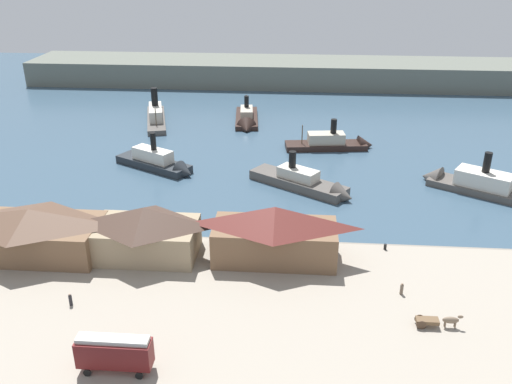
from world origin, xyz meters
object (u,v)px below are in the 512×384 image
object	(u,v)px
street_tram	(114,352)
ferry_moored_east	(156,114)
ferry_shed_customs_shed	(145,231)
pedestrian_near_cart	(70,300)
ferry_approaching_west	(247,120)
ferry_approaching_east	(336,143)
mooring_post_center_east	(385,247)
ferry_departing_north	(308,184)
horse_cart	(437,321)
ferry_near_quay	(160,163)
ferry_shed_east_terminal	(275,233)
ferry_outer_harbor	(470,183)
pedestrian_by_tram	(402,289)
ferry_shed_central_terminal	(32,231)

from	to	relation	value
street_tram	ferry_moored_east	xyz separation A→B (m)	(-20.08, 97.76, -2.15)
ferry_shed_customs_shed	pedestrian_near_cart	distance (m)	15.25
ferry_approaching_west	ferry_moored_east	bearing A→B (deg)	175.99
street_tram	ferry_approaching_east	xyz separation A→B (m)	(28.37, 78.20, -2.50)
ferry_shed_customs_shed	mooring_post_center_east	bearing A→B (deg)	6.92
mooring_post_center_east	ferry_departing_north	bearing A→B (deg)	115.78
ferry_approaching_east	horse_cart	bearing A→B (deg)	-82.78
pedestrian_near_cart	ferry_near_quay	distance (m)	50.32
street_tram	ferry_near_quay	world-z (taller)	ferry_near_quay
ferry_shed_east_terminal	ferry_approaching_west	bearing A→B (deg)	98.79
ferry_shed_customs_shed	ferry_outer_harbor	xyz separation A→B (m)	(56.34, 31.27, -3.67)
ferry_near_quay	ferry_moored_east	bearing A→B (deg)	105.47
ferry_shed_customs_shed	pedestrian_near_cart	size ratio (longest dim) A/B	8.71
ferry_shed_east_terminal	mooring_post_center_east	distance (m)	17.85
pedestrian_by_tram	ferry_approaching_east	size ratio (longest dim) A/B	0.08
ferry_outer_harbor	pedestrian_by_tram	bearing A→B (deg)	-116.71
ferry_approaching_east	ferry_near_quay	size ratio (longest dim) A/B	1.09
ferry_shed_central_terminal	pedestrian_near_cart	world-z (taller)	ferry_shed_central_terminal
street_tram	ferry_approaching_west	size ratio (longest dim) A/B	0.39
ferry_shed_customs_shed	ferry_outer_harbor	world-z (taller)	ferry_shed_customs_shed
ferry_outer_harbor	ferry_moored_east	bearing A→B (deg)	150.29
mooring_post_center_east	street_tram	bearing A→B (deg)	-138.84
ferry_approaching_east	ferry_near_quay	bearing A→B (deg)	-156.63
ferry_shed_central_terminal	ferry_approaching_east	size ratio (longest dim) A/B	0.98
ferry_departing_north	ferry_approaching_west	distance (m)	45.74
ferry_near_quay	ferry_approaching_west	size ratio (longest dim) A/B	0.91
ferry_shed_customs_shed	ferry_outer_harbor	distance (m)	64.54
ferry_shed_central_terminal	ferry_shed_customs_shed	bearing A→B (deg)	2.87
ferry_shed_east_terminal	street_tram	xyz separation A→B (m)	(-16.27, -25.05, -1.76)
ferry_shed_customs_shed	ferry_approaching_west	size ratio (longest dim) A/B	0.73
ferry_shed_east_terminal	ferry_near_quay	bearing A→B (deg)	125.78
pedestrian_near_cart	horse_cart	bearing A→B (deg)	-0.92
ferry_outer_harbor	horse_cart	bearing A→B (deg)	-109.78
ferry_moored_east	ferry_near_quay	distance (m)	37.53
ferry_shed_central_terminal	ferry_moored_east	size ratio (longest dim) A/B	0.80
ferry_outer_harbor	pedestrian_near_cart	bearing A→B (deg)	-144.66
pedestrian_by_tram	ferry_approaching_west	size ratio (longest dim) A/B	0.08
street_tram	ferry_approaching_west	distance (m)	96.17
pedestrian_by_tram	street_tram	bearing A→B (deg)	-153.03
pedestrian_near_cart	pedestrian_by_tram	bearing A→B (deg)	7.75
pedestrian_near_cart	ferry_approaching_west	distance (m)	86.03
ferry_moored_east	horse_cart	bearing A→B (deg)	-56.83
pedestrian_by_tram	ferry_approaching_east	distance (m)	61.25
horse_cart	ferry_approaching_west	distance (m)	91.13
mooring_post_center_east	ferry_moored_east	bearing A→B (deg)	127.80
ferry_shed_central_terminal	ferry_shed_customs_shed	xyz separation A→B (m)	(17.16, 0.86, 0.27)
ferry_moored_east	ferry_approaching_west	size ratio (longest dim) A/B	1.22
ferry_shed_east_terminal	ferry_departing_north	world-z (taller)	ferry_shed_east_terminal
mooring_post_center_east	ferry_approaching_west	bearing A→B (deg)	112.64
street_tram	mooring_post_center_east	xyz separation A→B (m)	(33.22, 29.04, -2.16)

